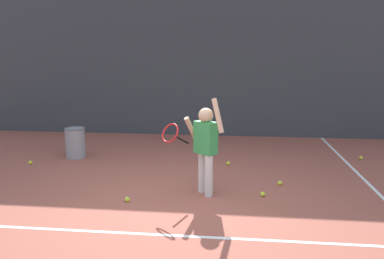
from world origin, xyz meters
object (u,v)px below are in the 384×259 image
Objects in this scene: tennis_ball_4 at (280,183)px; tennis_ball_2 at (263,194)px; tennis_ball_3 at (127,199)px; tennis_player at (204,143)px; tennis_ball_6 at (361,158)px; tennis_ball_0 at (30,162)px; ball_hopper at (75,142)px; tennis_ball_5 at (228,163)px.

tennis_ball_2 is at bearing -120.29° from tennis_ball_4.
tennis_ball_4 is (2.07, 0.88, 0.00)m from tennis_ball_3.
tennis_ball_2 and tennis_ball_3 have the same top height.
tennis_ball_6 is at bearing 75.84° from tennis_player.
tennis_player reaches higher than tennis_ball_0.
tennis_ball_3 is at bearing -119.26° from tennis_player.
tennis_player is 3.41m from tennis_ball_0.
tennis_ball_3 is at bearing -157.04° from tennis_ball_4.
ball_hopper reaches higher than tennis_ball_3.
ball_hopper reaches higher than tennis_ball_5.
tennis_ball_4 is (0.29, 0.49, 0.00)m from tennis_ball_2.
tennis_ball_0 is at bearing -174.34° from tennis_ball_5.
tennis_ball_0 is 1.00× the size of tennis_ball_3.
tennis_ball_6 is at bearing 43.97° from tennis_ball_4.
tennis_ball_5 is (-0.49, 1.45, 0.00)m from tennis_ball_2.
tennis_ball_5 is (2.85, -0.19, -0.26)m from ball_hopper.
tennis_ball_2 is (3.34, -1.65, -0.26)m from ball_hopper.
ball_hopper is 5.29m from tennis_ball_6.
tennis_ball_5 is 1.00× the size of tennis_ball_6.
tennis_ball_5 is at bearing 129.01° from tennis_ball_4.
tennis_ball_4 is 1.00× the size of tennis_ball_6.
ball_hopper is 8.52× the size of tennis_ball_6.
tennis_ball_2 is at bearing -15.70° from tennis_ball_0.
tennis_ball_2 is at bearing 38.22° from tennis_player.
ball_hopper is at bearing 176.16° from tennis_ball_5.
ball_hopper is at bearing -175.34° from tennis_ball_6.
tennis_ball_6 is (2.74, 2.07, -0.69)m from tennis_player.
tennis_ball_5 is (0.31, 1.45, -0.69)m from tennis_player.
ball_hopper is 2.86m from tennis_ball_5.
tennis_ball_0 and tennis_ball_2 have the same top height.
tennis_player is at bearing 179.45° from tennis_ball_2.
tennis_ball_4 and tennis_ball_5 have the same top height.
tennis_ball_0 is 5.96m from tennis_ball_6.
tennis_ball_3 is 1.00× the size of tennis_ball_5.
tennis_player is 2.40× the size of ball_hopper.
tennis_ball_5 is (3.46, 0.34, 0.00)m from tennis_ball_0.
tennis_ball_2 is 0.57m from tennis_ball_4.
tennis_ball_5 and tennis_ball_6 have the same top height.
tennis_ball_3 and tennis_ball_6 have the same top height.
tennis_player is 20.46× the size of tennis_ball_0.
tennis_ball_3 is (2.17, -1.50, 0.00)m from tennis_ball_0.
tennis_ball_6 is (5.27, 0.43, -0.26)m from ball_hopper.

